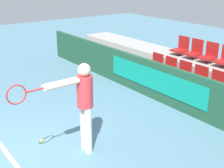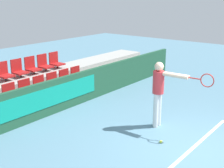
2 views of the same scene
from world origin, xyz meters
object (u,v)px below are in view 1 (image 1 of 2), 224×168
at_px(stadium_chair_0, 155,65).
at_px(tennis_player, 81,100).
at_px(stadium_chair_1, 168,69).
at_px(stadium_chair_4, 215,85).
at_px(stadium_chair_2, 182,74).
at_px(stadium_chair_6, 181,47).
at_px(stadium_chair_3, 198,79).
at_px(tennis_ball, 41,141).
at_px(stadium_chair_7, 194,51).
at_px(stadium_chair_8, 209,54).

distance_m(stadium_chair_0, tennis_player, 4.14).
bearing_deg(stadium_chair_1, stadium_chair_4, 0.00).
distance_m(stadium_chair_0, stadium_chair_2, 1.06).
distance_m(stadium_chair_2, stadium_chair_6, 1.56).
bearing_deg(stadium_chair_4, tennis_player, -92.98).
height_order(stadium_chair_1, stadium_chair_2, same).
distance_m(stadium_chair_3, tennis_ball, 4.20).
bearing_deg(stadium_chair_4, stadium_chair_3, 180.00).
xyz_separation_m(stadium_chair_1, stadium_chair_4, (1.58, 0.00, 0.00)).
bearing_deg(stadium_chair_4, stadium_chair_7, 145.73).
xyz_separation_m(stadium_chair_2, stadium_chair_8, (0.00, 1.08, 0.38)).
distance_m(stadium_chair_0, stadium_chair_4, 2.11).
bearing_deg(stadium_chair_8, stadium_chair_6, 180.00).
height_order(stadium_chair_8, tennis_player, tennis_player).
xyz_separation_m(stadium_chair_2, tennis_player, (0.87, -3.64, 0.45)).
bearing_deg(stadium_chair_3, tennis_player, -84.69).
bearing_deg(stadium_chair_2, stadium_chair_0, 180.00).
distance_m(stadium_chair_2, stadium_chair_4, 1.06).
bearing_deg(stadium_chair_2, stadium_chair_4, 0.00).
height_order(stadium_chair_8, tennis_ball, stadium_chair_8).
xyz_separation_m(stadium_chair_0, stadium_chair_3, (1.58, 0.00, 0.00)).
xyz_separation_m(stadium_chair_1, stadium_chair_2, (0.53, 0.00, 0.00)).
relative_size(stadium_chair_3, stadium_chair_4, 1.00).
bearing_deg(stadium_chair_4, stadium_chair_0, 180.00).
distance_m(stadium_chair_8, tennis_ball, 5.30).
xyz_separation_m(stadium_chair_3, stadium_chair_6, (-1.58, 1.08, 0.38)).
relative_size(stadium_chair_1, stadium_chair_6, 1.00).
bearing_deg(stadium_chair_2, stadium_chair_3, 0.00).
bearing_deg(tennis_ball, stadium_chair_1, 98.39).
distance_m(stadium_chair_2, stadium_chair_8, 1.14).
bearing_deg(stadium_chair_7, stadium_chair_0, -116.07).
bearing_deg(stadium_chair_6, stadium_chair_4, -27.07).
xyz_separation_m(stadium_chair_3, stadium_chair_8, (-0.53, 1.08, 0.38)).
height_order(stadium_chair_0, stadium_chair_1, same).
height_order(stadium_chair_6, stadium_chair_7, same).
bearing_deg(stadium_chair_1, stadium_chair_2, 0.00).
bearing_deg(tennis_ball, stadium_chair_4, 76.75).
height_order(stadium_chair_3, stadium_chair_6, stadium_chair_6).
bearing_deg(stadium_chair_7, stadium_chair_2, -63.93).
distance_m(stadium_chair_4, stadium_chair_7, 1.95).
distance_m(stadium_chair_4, tennis_ball, 4.29).
bearing_deg(stadium_chair_7, stadium_chair_6, 180.00).
relative_size(stadium_chair_6, stadium_chair_8, 1.00).
height_order(stadium_chair_0, tennis_player, tennis_player).
height_order(stadium_chair_4, stadium_chair_8, stadium_chair_8).
relative_size(stadium_chair_1, tennis_player, 0.33).
height_order(stadium_chair_2, stadium_chair_4, same).
xyz_separation_m(stadium_chair_4, stadium_chair_7, (-1.58, 1.08, 0.38)).
bearing_deg(tennis_ball, stadium_chair_3, 83.85).
xyz_separation_m(stadium_chair_2, tennis_ball, (0.08, -4.13, -0.58)).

